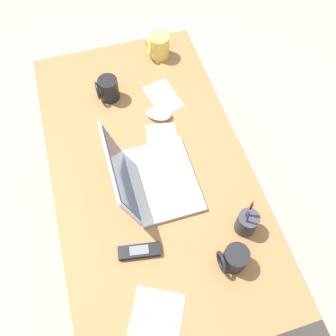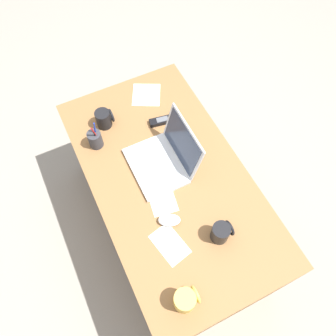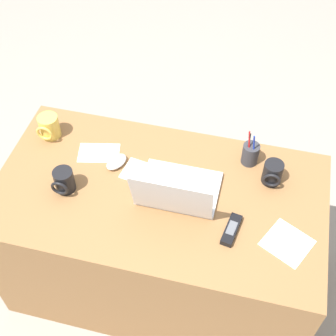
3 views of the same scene
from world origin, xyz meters
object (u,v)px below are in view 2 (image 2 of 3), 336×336
at_px(coffee_mug_spare, 185,300).
at_px(coffee_mug_tall, 221,232).
at_px(computer_mouse, 169,220).
at_px(laptop, 164,158).
at_px(pen_holder, 95,139).
at_px(cordless_phone, 162,121).
at_px(coffee_mug_white, 104,119).

bearing_deg(coffee_mug_spare, coffee_mug_tall, 123.62).
xyz_separation_m(computer_mouse, coffee_mug_spare, (0.34, -0.10, 0.03)).
bearing_deg(computer_mouse, laptop, -175.35).
relative_size(coffee_mug_tall, pen_holder, 0.58).
relative_size(computer_mouse, cordless_phone, 0.70).
xyz_separation_m(coffee_mug_tall, pen_holder, (-0.70, -0.33, -0.00)).
distance_m(laptop, coffee_mug_tall, 0.45).
height_order(cordless_phone, pen_holder, pen_holder).
distance_m(laptop, coffee_mug_spare, 0.66).
distance_m(coffee_mug_spare, cordless_phone, 0.92).
relative_size(laptop, cordless_phone, 2.20).
bearing_deg(cordless_phone, coffee_mug_tall, -3.54).
bearing_deg(laptop, coffee_mug_tall, 7.65).
bearing_deg(coffee_mug_spare, laptop, 161.59).
xyz_separation_m(laptop, computer_mouse, (0.29, -0.11, -0.03)).
bearing_deg(laptop, pen_holder, -133.81).
bearing_deg(cordless_phone, computer_mouse, -22.37).
bearing_deg(coffee_mug_spare, coffee_mug_white, 178.22).
bearing_deg(cordless_phone, coffee_mug_white, -113.09).
bearing_deg(coffee_mug_tall, computer_mouse, -132.91).
distance_m(computer_mouse, coffee_mug_spare, 0.36).
xyz_separation_m(coffee_mug_white, cordless_phone, (0.12, 0.28, -0.04)).
distance_m(computer_mouse, coffee_mug_white, 0.65).
bearing_deg(coffee_mug_tall, coffee_mug_white, -163.45).
height_order(computer_mouse, coffee_mug_white, coffee_mug_white).
distance_m(coffee_mug_tall, coffee_mug_spare, 0.32).
bearing_deg(coffee_mug_white, computer_mouse, 5.85).
relative_size(computer_mouse, coffee_mug_white, 1.01).
xyz_separation_m(coffee_mug_white, coffee_mug_tall, (0.80, 0.24, 0.00)).
distance_m(computer_mouse, pen_holder, 0.56).
height_order(computer_mouse, coffee_mug_spare, coffee_mug_spare).
distance_m(computer_mouse, cordless_phone, 0.57).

